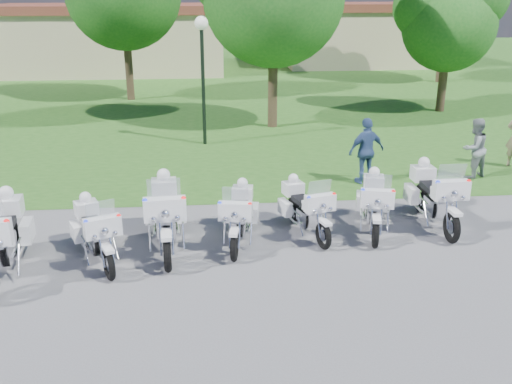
{
  "coord_description": "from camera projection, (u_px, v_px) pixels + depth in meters",
  "views": [
    {
      "loc": [
        -0.13,
        -10.19,
        5.04
      ],
      "look_at": [
        0.89,
        1.2,
        0.95
      ],
      "focal_mm": 40.0,
      "sensor_mm": 36.0,
      "label": 1
    }
  ],
  "objects": [
    {
      "name": "ground",
      "position": [
        217.0,
        259.0,
        11.26
      ],
      "size": [
        100.0,
        100.0,
        0.0
      ],
      "primitive_type": "plane",
      "color": "slate",
      "rests_on": "ground"
    },
    {
      "name": "grass_lawn",
      "position": [
        207.0,
        72.0,
        36.58
      ],
      "size": [
        100.0,
        48.0,
        0.01
      ],
      "primitive_type": "cube",
      "color": "#295C1D",
      "rests_on": "ground"
    },
    {
      "name": "motorcycle_1",
      "position": [
        1.0,
        236.0,
        10.52
      ],
      "size": [
        1.02,
        2.6,
        1.75
      ],
      "rotation": [
        0.0,
        0.0,
        3.25
      ],
      "color": "black",
      "rests_on": "ground"
    },
    {
      "name": "motorcycle_2",
      "position": [
        95.0,
        231.0,
        11.03
      ],
      "size": [
        1.24,
        2.06,
        1.47
      ],
      "rotation": [
        0.0,
        0.0,
        3.54
      ],
      "color": "black",
      "rests_on": "ground"
    },
    {
      "name": "motorcycle_3",
      "position": [
        165.0,
        214.0,
        11.57
      ],
      "size": [
        0.96,
        2.61,
        1.75
      ],
      "rotation": [
        0.0,
        0.0,
        3.22
      ],
      "color": "black",
      "rests_on": "ground"
    },
    {
      "name": "motorcycle_4",
      "position": [
        239.0,
        215.0,
        11.84
      ],
      "size": [
        0.94,
        2.15,
        1.45
      ],
      "rotation": [
        0.0,
        0.0,
        2.97
      ],
      "color": "black",
      "rests_on": "ground"
    },
    {
      "name": "motorcycle_5",
      "position": [
        305.0,
        207.0,
        12.29
      ],
      "size": [
        1.04,
        2.05,
        1.41
      ],
      "rotation": [
        0.0,
        0.0,
        3.42
      ],
      "color": "black",
      "rests_on": "ground"
    },
    {
      "name": "motorcycle_6",
      "position": [
        374.0,
        203.0,
        12.43
      ],
      "size": [
        1.06,
        2.21,
        1.51
      ],
      "rotation": [
        0.0,
        0.0,
        2.91
      ],
      "color": "black",
      "rests_on": "ground"
    },
    {
      "name": "motorcycle_7",
      "position": [
        434.0,
        195.0,
        12.74
      ],
      "size": [
        0.81,
        2.45,
        1.65
      ],
      "rotation": [
        0.0,
        0.0,
        3.15
      ],
      "color": "black",
      "rests_on": "ground"
    },
    {
      "name": "lamp_post",
      "position": [
        202.0,
        49.0,
        18.5
      ],
      "size": [
        0.44,
        0.44,
        4.22
      ],
      "color": "black",
      "rests_on": "ground"
    },
    {
      "name": "tree_3",
      "position": [
        449.0,
        16.0,
        23.5
      ],
      "size": [
        4.52,
        3.86,
        6.02
      ],
      "color": "#38281C",
      "rests_on": "ground"
    },
    {
      "name": "building_west",
      "position": [
        111.0,
        38.0,
        36.32
      ],
      "size": [
        14.56,
        8.32,
        4.1
      ],
      "color": "#C3B38D",
      "rests_on": "ground"
    },
    {
      "name": "building_east",
      "position": [
        364.0,
        34.0,
        39.62
      ],
      "size": [
        11.44,
        7.28,
        4.1
      ],
      "color": "#C3B38D",
      "rests_on": "ground"
    },
    {
      "name": "bystander_b",
      "position": [
        474.0,
        149.0,
        15.84
      ],
      "size": [
        1.01,
        0.92,
        1.69
      ],
      "primitive_type": "imported",
      "rotation": [
        0.0,
        0.0,
        -2.71
      ],
      "color": "gray",
      "rests_on": "ground"
    },
    {
      "name": "bystander_c",
      "position": [
        366.0,
        151.0,
        15.37
      ],
      "size": [
        1.14,
        0.73,
        1.8
      ],
      "primitive_type": "imported",
      "rotation": [
        0.0,
        0.0,
        3.44
      ],
      "color": "#385387",
      "rests_on": "ground"
    }
  ]
}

